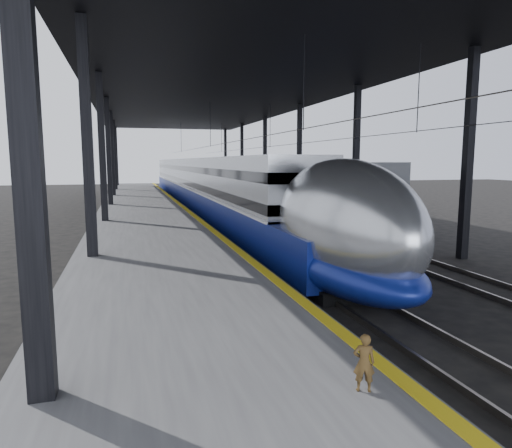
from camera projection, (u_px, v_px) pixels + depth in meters
name	position (u px, v px, depth m)	size (l,w,h in m)	color
ground	(300.00, 314.00, 12.84)	(160.00, 160.00, 0.00)	black
platform	(144.00, 217.00, 30.89)	(6.00, 80.00, 1.00)	#4C4C4F
yellow_strip	(186.00, 209.00, 31.58)	(0.30, 80.00, 0.01)	gold
rails	(258.00, 219.00, 33.11)	(6.52, 80.00, 0.16)	slate
canopy	(221.00, 90.00, 31.17)	(18.00, 75.00, 9.47)	black
tgv_train	(203.00, 186.00, 40.83)	(3.15, 65.20, 4.52)	#B0B3B8
second_train	(242.00, 182.00, 47.63)	(3.07, 56.05, 4.23)	navy
child	(364.00, 363.00, 6.47)	(0.31, 0.20, 0.85)	#4D3719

